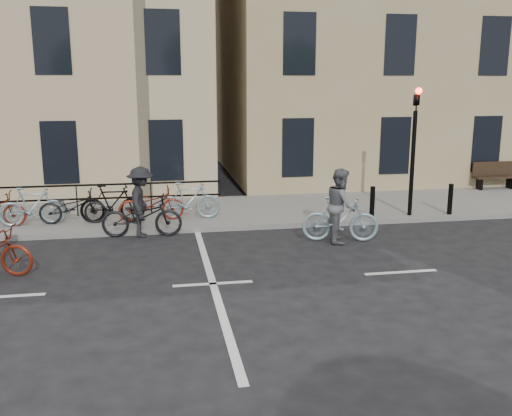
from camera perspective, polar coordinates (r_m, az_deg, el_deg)
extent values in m
plane|color=black|center=(11.53, -4.33, -7.58)|extent=(120.00, 120.00, 0.00)
cube|color=slate|center=(17.47, -19.59, -1.03)|extent=(46.00, 4.00, 0.15)
cube|color=#9C875E|center=(25.90, 13.34, 17.11)|extent=(14.00, 10.00, 12.00)
cylinder|color=black|center=(16.93, 15.37, 4.27)|extent=(0.12, 0.12, 3.00)
imported|color=black|center=(16.77, 15.76, 10.87)|extent=(0.15, 0.18, 0.90)
sphere|color=#FF0C05|center=(16.66, 15.97, 11.20)|extent=(0.18, 0.18, 0.18)
cylinder|color=black|center=(16.54, 11.55, 0.59)|extent=(0.14, 0.14, 0.90)
cylinder|color=black|center=(17.56, 18.85, 0.85)|extent=(0.14, 0.14, 0.90)
cube|color=black|center=(21.99, 21.43, 2.25)|extent=(0.06, 0.38, 0.40)
cube|color=black|center=(22.64, 24.03, 2.30)|extent=(0.06, 0.38, 0.40)
cube|color=black|center=(22.27, 22.80, 2.86)|extent=(1.60, 0.40, 0.06)
cube|color=black|center=(22.38, 22.62, 3.67)|extent=(1.60, 0.06, 0.50)
cube|color=black|center=(17.23, -19.20, 0.70)|extent=(9.35, 0.04, 0.95)
imported|color=#84A1AC|center=(16.45, -21.48, 0.16)|extent=(1.75, 0.49, 1.05)
imported|color=black|center=(16.28, -17.85, 0.12)|extent=(1.80, 0.63, 0.95)
imported|color=black|center=(16.16, -14.18, 0.44)|extent=(1.75, 0.49, 1.05)
imported|color=maroon|center=(16.12, -10.45, 0.41)|extent=(1.80, 0.63, 0.95)
imported|color=#84A1AC|center=(16.14, -6.72, 0.73)|extent=(1.75, 0.49, 1.05)
imported|color=#84A1AC|center=(14.47, 8.43, -1.10)|extent=(2.00, 0.97, 1.16)
imported|color=#5D5D63|center=(14.39, 8.48, 0.27)|extent=(0.89, 1.04, 1.86)
imported|color=black|center=(15.07, -11.35, -0.80)|extent=(2.11, 0.87, 1.08)
imported|color=black|center=(14.99, -11.41, 0.60)|extent=(0.77, 1.23, 1.84)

